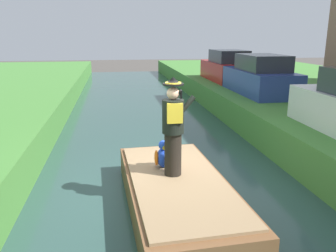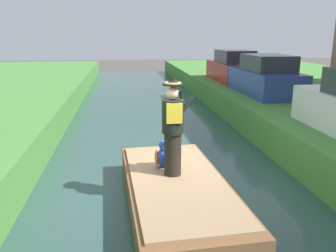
{
  "view_description": "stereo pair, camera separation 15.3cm",
  "coord_description": "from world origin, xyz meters",
  "px_view_note": "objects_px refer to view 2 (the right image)",
  "views": [
    {
      "loc": [
        -1.11,
        -6.61,
        3.29
      ],
      "look_at": [
        -0.11,
        -0.38,
        1.61
      ],
      "focal_mm": 36.94,
      "sensor_mm": 36.0,
      "label": 1
    },
    {
      "loc": [
        -0.95,
        -6.63,
        3.29
      ],
      "look_at": [
        -0.11,
        -0.38,
        1.61
      ],
      "focal_mm": 36.94,
      "sensor_mm": 36.0,
      "label": 2
    }
  ],
  "objects_px": {
    "parrot_plush": "(164,155)",
    "boat": "(177,194)",
    "person_pirate": "(173,127)",
    "parked_car_blue": "(265,77)",
    "parked_car_red": "(233,68)"
  },
  "relations": [
    {
      "from": "parrot_plush",
      "to": "parked_car_blue",
      "type": "height_order",
      "value": "parked_car_blue"
    },
    {
      "from": "parrot_plush",
      "to": "parked_car_red",
      "type": "height_order",
      "value": "parked_car_red"
    },
    {
      "from": "parked_car_blue",
      "to": "boat",
      "type": "bearing_deg",
      "value": -123.32
    },
    {
      "from": "person_pirate",
      "to": "parked_car_red",
      "type": "bearing_deg",
      "value": 63.94
    },
    {
      "from": "person_pirate",
      "to": "parked_car_blue",
      "type": "bearing_deg",
      "value": 52.84
    },
    {
      "from": "parked_car_red",
      "to": "parrot_plush",
      "type": "bearing_deg",
      "value": -114.7
    },
    {
      "from": "boat",
      "to": "person_pirate",
      "type": "relative_size",
      "value": 2.31
    },
    {
      "from": "person_pirate",
      "to": "parked_car_red",
      "type": "height_order",
      "value": "person_pirate"
    },
    {
      "from": "person_pirate",
      "to": "parked_car_blue",
      "type": "relative_size",
      "value": 0.46
    },
    {
      "from": "parked_car_red",
      "to": "person_pirate",
      "type": "bearing_deg",
      "value": -113.31
    },
    {
      "from": "boat",
      "to": "person_pirate",
      "type": "height_order",
      "value": "person_pirate"
    },
    {
      "from": "boat",
      "to": "parked_car_red",
      "type": "height_order",
      "value": "parked_car_red"
    },
    {
      "from": "parrot_plush",
      "to": "boat",
      "type": "bearing_deg",
      "value": -73.89
    },
    {
      "from": "person_pirate",
      "to": "parrot_plush",
      "type": "height_order",
      "value": "person_pirate"
    },
    {
      "from": "parrot_plush",
      "to": "parked_car_red",
      "type": "distance_m",
      "value": 11.33
    }
  ]
}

